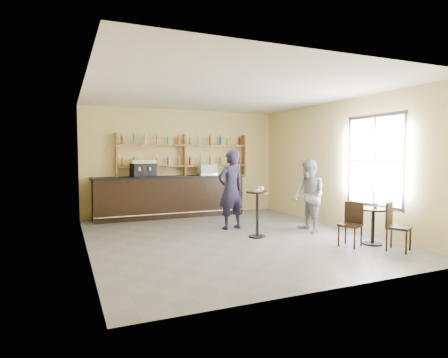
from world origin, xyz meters
name	(u,v)px	position (x,y,z in m)	size (l,w,h in m)	color
floor	(230,237)	(0.00, 0.00, 0.00)	(7.00, 7.00, 0.00)	slate
ceiling	(230,92)	(0.00, 0.00, 3.20)	(7.00, 7.00, 0.00)	white
wall_back	(183,162)	(0.00, 3.50, 1.60)	(7.00, 7.00, 0.00)	#D7C37A
wall_front	(336,173)	(0.00, -3.50, 1.60)	(7.00, 7.00, 0.00)	#D7C37A
wall_left	(85,168)	(-3.00, 0.00, 1.60)	(7.00, 7.00, 0.00)	#D7C37A
wall_right	(338,164)	(3.00, 0.00, 1.60)	(7.00, 7.00, 0.00)	#D7C37A
window_pane	(375,161)	(2.99, -1.20, 1.70)	(2.00, 2.00, 0.00)	white
window_frame	(374,161)	(2.99, -1.20, 1.70)	(0.04, 1.70, 2.10)	black
shelf_unit	(184,156)	(0.00, 3.37, 1.81)	(4.00, 0.26, 1.40)	brown
liquor_bottles	(184,150)	(0.00, 3.37, 1.98)	(3.68, 0.10, 1.00)	#8C5919
bar_counter	(171,197)	(-0.50, 3.15, 0.61)	(4.48, 0.87, 1.21)	black
espresso_machine	(143,168)	(-1.29, 3.15, 1.45)	(0.66, 0.43, 0.47)	black
pastry_case	(207,170)	(0.65, 3.15, 1.38)	(0.55, 0.44, 0.33)	silver
pedestal_table	(257,214)	(0.56, -0.23, 0.52)	(0.50, 0.50, 1.03)	black
napkin	(257,191)	(0.56, -0.23, 1.03)	(0.17, 0.17, 0.00)	white
donut	(258,190)	(0.57, -0.24, 1.05)	(0.11, 0.11, 0.04)	tan
cup_pedestal	(261,188)	(0.70, -0.13, 1.08)	(0.12, 0.12, 0.10)	white
man_main	(231,190)	(0.40, 0.85, 0.98)	(0.71, 0.47, 1.96)	black
cafe_table	(373,226)	(2.42, -1.77, 0.38)	(0.59, 0.59, 0.75)	black
cup_cafe	(375,206)	(2.47, -1.77, 0.80)	(0.11, 0.11, 0.10)	white
chair_west	(350,225)	(1.87, -1.72, 0.44)	(0.38, 0.38, 0.89)	black
chair_south	(399,227)	(2.47, -2.37, 0.47)	(0.40, 0.40, 0.93)	black
patron_second	(309,196)	(1.94, -0.25, 0.87)	(0.84, 0.66, 1.73)	gray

